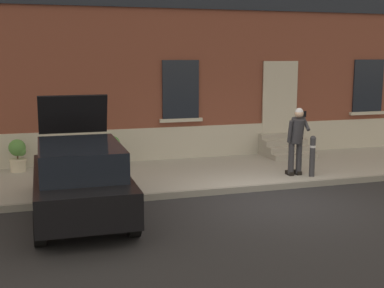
{
  "coord_description": "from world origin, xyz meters",
  "views": [
    {
      "loc": [
        -4.96,
        -9.92,
        3.18
      ],
      "look_at": [
        -1.39,
        1.6,
        1.1
      ],
      "focal_mm": 48.17,
      "sensor_mm": 36.0,
      "label": 1
    }
  ],
  "objects_px": {
    "planter_cream": "(18,155)",
    "planter_charcoal": "(113,151)",
    "hatchback_car_black": "(80,178)",
    "bollard_near_person": "(312,155)",
    "person_on_phone": "(297,137)"
  },
  "relations": [
    {
      "from": "bollard_near_person",
      "to": "planter_charcoal",
      "type": "xyz_separation_m",
      "value": [
        -4.65,
        2.63,
        -0.11
      ]
    },
    {
      "from": "planter_cream",
      "to": "hatchback_car_black",
      "type": "bearing_deg",
      "value": -72.48
    },
    {
      "from": "hatchback_car_black",
      "to": "planter_charcoal",
      "type": "distance_m",
      "value": 4.05
    },
    {
      "from": "hatchback_car_black",
      "to": "planter_charcoal",
      "type": "bearing_deg",
      "value": 72.57
    },
    {
      "from": "planter_cream",
      "to": "planter_charcoal",
      "type": "bearing_deg",
      "value": -3.49
    },
    {
      "from": "person_on_phone",
      "to": "planter_charcoal",
      "type": "xyz_separation_m",
      "value": [
        -4.3,
        2.43,
        -0.54
      ]
    },
    {
      "from": "hatchback_car_black",
      "to": "bollard_near_person",
      "type": "height_order",
      "value": "hatchback_car_black"
    },
    {
      "from": "planter_charcoal",
      "to": "planter_cream",
      "type": "bearing_deg",
      "value": 176.51
    },
    {
      "from": "hatchback_car_black",
      "to": "bollard_near_person",
      "type": "distance_m",
      "value": 5.99
    },
    {
      "from": "hatchback_car_black",
      "to": "person_on_phone",
      "type": "relative_size",
      "value": 2.34
    },
    {
      "from": "bollard_near_person",
      "to": "person_on_phone",
      "type": "distance_m",
      "value": 0.6
    },
    {
      "from": "planter_cream",
      "to": "bollard_near_person",
      "type": "bearing_deg",
      "value": -21.34
    },
    {
      "from": "hatchback_car_black",
      "to": "planter_cream",
      "type": "xyz_separation_m",
      "value": [
        -1.26,
        4.01,
        -0.19
      ]
    },
    {
      "from": "person_on_phone",
      "to": "hatchback_car_black",
      "type": "bearing_deg",
      "value": -159.98
    },
    {
      "from": "bollard_near_person",
      "to": "planter_charcoal",
      "type": "distance_m",
      "value": 5.35
    }
  ]
}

